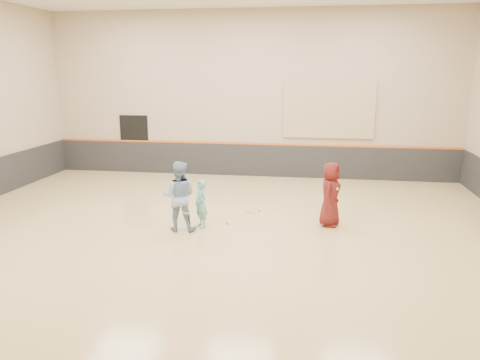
# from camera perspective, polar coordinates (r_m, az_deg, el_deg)

# --- Properties ---
(room) EXTENTS (15.04, 12.04, 6.22)m
(room) POSITION_cam_1_polar(r_m,az_deg,el_deg) (11.66, -2.58, -1.98)
(room) COLOR tan
(room) RESTS_ON ground
(wainscot_back) EXTENTS (14.90, 0.04, 1.20)m
(wainscot_back) POSITION_cam_1_polar(r_m,az_deg,el_deg) (17.45, 1.26, 2.44)
(wainscot_back) COLOR #232326
(wainscot_back) RESTS_ON floor
(accent_stripe) EXTENTS (14.90, 0.03, 0.06)m
(accent_stripe) POSITION_cam_1_polar(r_m,az_deg,el_deg) (17.34, 1.27, 4.44)
(accent_stripe) COLOR #D85914
(accent_stripe) RESTS_ON wall_back
(acoustic_panel) EXTENTS (3.20, 0.08, 2.00)m
(acoustic_panel) POSITION_cam_1_polar(r_m,az_deg,el_deg) (17.04, 10.77, 8.40)
(acoustic_panel) COLOR tan
(acoustic_panel) RESTS_ON wall_back
(doorway) EXTENTS (1.10, 0.05, 2.20)m
(doorway) POSITION_cam_1_polar(r_m,az_deg,el_deg) (18.50, -12.72, 4.30)
(doorway) COLOR black
(doorway) RESTS_ON floor
(girl) EXTENTS (0.51, 0.53, 1.23)m
(girl) POSITION_cam_1_polar(r_m,az_deg,el_deg) (11.74, -4.77, -2.91)
(girl) COLOR #68B5B5
(girl) RESTS_ON floor
(instructor) EXTENTS (0.88, 0.71, 1.74)m
(instructor) POSITION_cam_1_polar(r_m,az_deg,el_deg) (11.53, -7.45, -1.97)
(instructor) COLOR #7C99BF
(instructor) RESTS_ON floor
(young_man) EXTENTS (0.71, 0.91, 1.64)m
(young_man) POSITION_cam_1_polar(r_m,az_deg,el_deg) (12.02, 10.96, -1.70)
(young_man) COLOR #5A1715
(young_man) RESTS_ON floor
(held_racket) EXTENTS (0.44, 0.44, 0.50)m
(held_racket) POSITION_cam_1_polar(r_m,az_deg,el_deg) (11.27, -6.58, -3.47)
(held_racket) COLOR gold
(held_racket) RESTS_ON instructor
(spare_racket) EXTENTS (0.75, 0.75, 0.14)m
(spare_racket) POSITION_cam_1_polar(r_m,az_deg,el_deg) (12.86, 1.24, -3.95)
(spare_racket) COLOR #B0CD2D
(spare_racket) RESTS_ON floor
(ball_under_racket) EXTENTS (0.07, 0.07, 0.07)m
(ball_under_racket) POSITION_cam_1_polar(r_m,az_deg,el_deg) (12.08, -1.56, -5.27)
(ball_under_racket) COLOR gold
(ball_under_racket) RESTS_ON floor
(ball_in_hand) EXTENTS (0.07, 0.07, 0.07)m
(ball_in_hand) POSITION_cam_1_polar(r_m,az_deg,el_deg) (11.76, 11.79, -1.06)
(ball_in_hand) COLOR yellow
(ball_in_hand) RESTS_ON young_man
(ball_beside_spare) EXTENTS (0.07, 0.07, 0.07)m
(ball_beside_spare) POSITION_cam_1_polar(r_m,az_deg,el_deg) (13.17, 2.33, -3.71)
(ball_beside_spare) COLOR #B4D431
(ball_beside_spare) RESTS_ON floor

